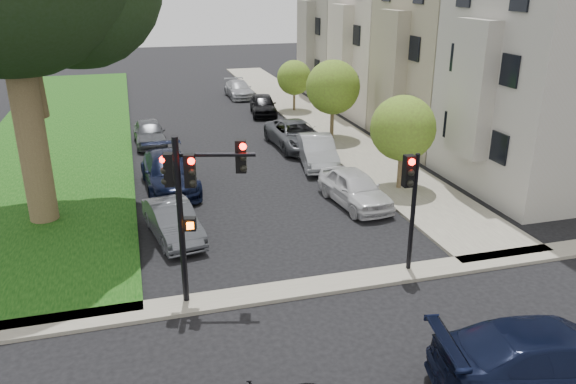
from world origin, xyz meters
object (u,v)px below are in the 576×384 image
object	(u,v)px
small_tree_a	(403,128)
traffic_signal_main	(193,191)
car_parked_6	(169,172)
small_tree_b	(333,87)
small_tree_c	(294,78)
car_cross_far	(556,360)
car_parked_3	(263,105)
car_parked_1	(317,151)
car_parked_2	(296,135)
car_parked_5	(173,221)
car_parked_4	(239,89)
car_parked_0	(355,188)
car_parked_7	(149,133)
traffic_signal_secondary	(411,192)

from	to	relation	value
small_tree_a	traffic_signal_main	xyz separation A→B (m)	(-9.61, -6.81, 0.61)
car_parked_6	small_tree_b	bearing A→B (deg)	27.62
small_tree_c	car_cross_far	bearing A→B (deg)	-94.87
car_parked_3	car_parked_6	distance (m)	15.04
car_parked_1	car_parked_6	bearing A→B (deg)	-159.76
car_parked_6	car_parked_1	bearing A→B (deg)	7.85
car_parked_1	car_parked_2	size ratio (longest dim) A/B	0.86
car_cross_far	car_parked_3	world-z (taller)	car_cross_far
car_parked_3	small_tree_c	bearing A→B (deg)	17.80
car_parked_2	car_parked_5	size ratio (longest dim) A/B	1.33
small_tree_a	car_cross_far	xyz separation A→B (m)	(-2.47, -12.70, -1.98)
car_parked_2	car_parked_3	size ratio (longest dim) A/B	1.27
car_cross_far	car_parked_4	distance (m)	35.20
small_tree_a	car_parked_0	distance (m)	3.44
small_tree_a	car_parked_0	xyz separation A→B (m)	(-2.53, -1.08, -2.07)
car_parked_7	small_tree_b	bearing A→B (deg)	-11.83
small_tree_a	traffic_signal_secondary	world-z (taller)	small_tree_a
car_parked_5	car_parked_6	distance (m)	5.19
traffic_signal_secondary	small_tree_b	bearing A→B (deg)	78.46
small_tree_c	car_parked_1	xyz separation A→B (m)	(-2.36, -12.07, -1.64)
traffic_signal_secondary	car_parked_5	xyz separation A→B (m)	(-6.80, 4.53, -2.07)
car_parked_1	car_parked_4	xyz separation A→B (m)	(-0.37, 18.19, -0.09)
traffic_signal_secondary	car_cross_far	bearing A→B (deg)	-83.29
car_parked_6	car_parked_7	distance (m)	7.57
traffic_signal_main	car_parked_3	xyz separation A→B (m)	(7.30, 22.78, -2.69)
small_tree_a	traffic_signal_secondary	size ratio (longest dim) A/B	1.08
small_tree_b	car_parked_3	size ratio (longest dim) A/B	1.11
car_parked_0	car_parked_6	size ratio (longest dim) A/B	0.79
car_cross_far	car_parked_7	bearing A→B (deg)	28.27
small_tree_c	car_parked_4	size ratio (longest dim) A/B	0.81
car_parked_5	car_parked_6	xyz separation A→B (m)	(0.29, 5.18, 0.13)
small_tree_a	car_parked_4	distance (m)	22.76
car_parked_6	traffic_signal_secondary	bearing A→B (deg)	-59.41
car_parked_0	small_tree_a	bearing A→B (deg)	16.89
car_cross_far	car_parked_3	distance (m)	28.68
car_cross_far	car_parked_1	size ratio (longest dim) A/B	1.24
car_parked_2	car_parked_4	distance (m)	14.85
car_cross_far	car_parked_3	xyz separation A→B (m)	(0.16, 28.68, -0.11)
small_tree_a	small_tree_c	world-z (taller)	small_tree_a
car_parked_4	car_parked_3	bearing A→B (deg)	-87.29
car_parked_0	traffic_signal_main	bearing A→B (deg)	-147.27
car_parked_5	car_parked_2	bearing A→B (deg)	42.46
small_tree_b	car_parked_7	size ratio (longest dim) A/B	1.11
car_parked_1	car_parked_4	bearing A→B (deg)	100.31
traffic_signal_secondary	car_parked_5	bearing A→B (deg)	146.33
traffic_signal_main	car_parked_0	xyz separation A→B (m)	(7.08, 5.73, -2.67)
small_tree_c	car_parked_5	size ratio (longest dim) A/B	0.91
car_parked_2	car_parked_7	world-z (taller)	car_parked_2
small_tree_a	car_parked_1	distance (m)	5.31
small_tree_a	car_parked_1	world-z (taller)	small_tree_a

